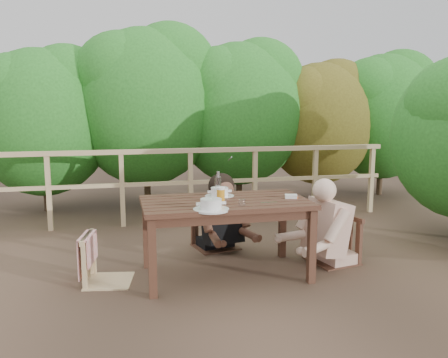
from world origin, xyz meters
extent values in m
plane|color=brown|center=(0.00, 0.00, 0.00)|extent=(60.00, 60.00, 0.00)
cube|color=#3B2217|center=(0.00, 0.00, 0.35)|extent=(1.51, 0.85, 0.70)
cube|color=tan|center=(-1.06, 0.07, 0.41)|extent=(0.48, 0.48, 0.83)
cube|color=#3B2217|center=(0.09, 0.84, 0.45)|extent=(0.53, 0.53, 0.90)
cube|color=#3B2217|center=(1.14, 0.10, 0.45)|extent=(0.52, 0.52, 0.89)
cube|color=tan|center=(0.00, 2.00, 0.51)|extent=(5.60, 0.10, 1.01)
cylinder|color=white|center=(-0.20, -0.32, 0.75)|extent=(0.30, 0.30, 0.10)
cylinder|color=white|center=(-0.01, 0.21, 0.75)|extent=(0.28, 0.28, 0.09)
cylinder|color=orange|center=(-0.06, -0.06, 0.77)|extent=(0.08, 0.08, 0.15)
cylinder|color=silver|center=(-0.04, 0.13, 0.83)|extent=(0.06, 0.06, 0.26)
cylinder|color=white|center=(0.08, -0.27, 0.74)|extent=(0.06, 0.06, 0.07)
cube|color=white|center=(0.62, -0.06, 0.72)|extent=(0.13, 0.11, 0.05)
camera|label=1|loc=(-0.95, -3.96, 1.56)|focal=36.48mm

